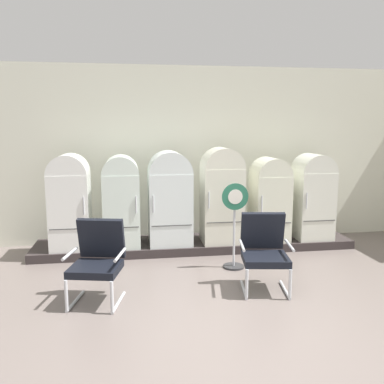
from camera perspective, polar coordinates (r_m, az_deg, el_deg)
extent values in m
cube|color=#6D625D|center=(4.62, 6.67, -19.02)|extent=(12.00, 10.00, 0.05)
cube|color=silver|center=(7.68, -0.28, 5.16)|extent=(11.76, 0.12, 3.21)
cube|color=#47443F|center=(7.69, -0.29, 14.52)|extent=(11.76, 0.07, 0.06)
cube|color=#312A2A|center=(7.34, 0.45, -7.24)|extent=(5.52, 0.95, 0.14)
cube|color=white|center=(7.05, -16.49, -2.54)|extent=(0.63, 0.65, 1.24)
cylinder|color=white|center=(6.95, -16.73, 2.45)|extent=(0.63, 0.64, 0.63)
cube|color=#383838|center=(6.78, -16.78, -4.95)|extent=(0.58, 0.01, 0.01)
cylinder|color=silver|center=(6.65, -14.76, -1.85)|extent=(0.02, 0.02, 0.28)
cube|color=silver|center=(6.98, -9.71, -2.45)|extent=(0.60, 0.66, 1.22)
cylinder|color=silver|center=(6.89, -9.85, 2.52)|extent=(0.60, 0.65, 0.60)
cube|color=#383838|center=(6.71, -9.71, -4.87)|extent=(0.55, 0.01, 0.01)
cylinder|color=silver|center=(6.62, -7.74, -1.77)|extent=(0.02, 0.02, 0.28)
cube|color=white|center=(7.03, -3.09, -2.25)|extent=(0.72, 0.69, 1.22)
cylinder|color=white|center=(6.93, -3.13, 2.71)|extent=(0.72, 0.67, 0.72)
cube|color=#383838|center=(6.74, -2.79, -4.68)|extent=(0.66, 0.01, 0.01)
cylinder|color=silver|center=(6.62, -5.37, -1.70)|extent=(0.02, 0.02, 0.28)
cube|color=silver|center=(7.11, 4.13, -1.84)|extent=(0.68, 0.58, 1.29)
cylinder|color=silver|center=(7.01, 4.20, 3.36)|extent=(0.68, 0.57, 0.68)
cube|color=#383838|center=(6.88, 4.65, -4.21)|extent=(0.63, 0.01, 0.01)
cylinder|color=silver|center=(6.73, 2.38, -1.11)|extent=(0.02, 0.02, 0.28)
cube|color=silver|center=(7.37, 10.68, -2.15)|extent=(0.61, 0.61, 1.15)
cylinder|color=silver|center=(7.28, 10.82, 2.28)|extent=(0.61, 0.60, 0.61)
cube|color=#383838|center=(7.13, 11.44, -4.27)|extent=(0.56, 0.01, 0.01)
cylinder|color=silver|center=(6.97, 9.66, -1.63)|extent=(0.02, 0.02, 0.28)
cube|color=silver|center=(7.66, 16.30, -1.74)|extent=(0.63, 0.62, 1.20)
cylinder|color=silver|center=(7.58, 16.50, 2.70)|extent=(0.63, 0.61, 0.63)
cube|color=#383838|center=(7.43, 17.23, -3.82)|extent=(0.58, 0.01, 0.01)
cylinder|color=silver|center=(7.24, 15.60, -1.18)|extent=(0.02, 0.02, 0.28)
cylinder|color=silver|center=(5.43, -15.85, -14.32)|extent=(0.17, 0.58, 0.04)
cylinder|color=silver|center=(5.12, -17.02, -13.55)|extent=(0.05, 0.05, 0.38)
cylinder|color=silver|center=(5.27, -10.16, -14.82)|extent=(0.17, 0.58, 0.04)
cylinder|color=silver|center=(4.96, -11.02, -14.09)|extent=(0.05, 0.05, 0.38)
cube|color=black|center=(5.19, -13.22, -10.32)|extent=(0.68, 0.64, 0.09)
cube|color=black|center=(5.36, -12.43, -6.26)|extent=(0.60, 0.30, 0.52)
cylinder|color=silver|center=(5.23, -16.55, -8.17)|extent=(0.14, 0.47, 0.04)
cylinder|color=silver|center=(5.05, -9.94, -8.56)|extent=(0.14, 0.47, 0.04)
cylinder|color=silver|center=(5.60, 7.20, -13.27)|extent=(0.13, 0.58, 0.04)
cylinder|color=silver|center=(5.28, 7.59, -12.51)|extent=(0.05, 0.05, 0.38)
cylinder|color=silver|center=(5.69, 12.74, -13.07)|extent=(0.13, 0.58, 0.04)
cylinder|color=silver|center=(5.37, 13.44, -12.30)|extent=(0.05, 0.05, 0.38)
cube|color=black|center=(5.49, 10.12, -9.11)|extent=(0.65, 0.61, 0.09)
cube|color=black|center=(5.67, 9.73, -5.29)|extent=(0.60, 0.26, 0.52)
cylinder|color=silver|center=(5.39, 6.93, -7.32)|extent=(0.11, 0.48, 0.04)
cylinder|color=silver|center=(5.49, 13.36, -7.19)|extent=(0.11, 0.48, 0.04)
cylinder|color=#2D2D30|center=(6.44, 5.77, -10.22)|extent=(0.32, 0.32, 0.03)
cylinder|color=silver|center=(6.27, 5.85, -5.45)|extent=(0.04, 0.04, 1.08)
cylinder|color=#27694E|center=(6.13, 6.00, -0.64)|extent=(0.40, 0.02, 0.40)
cylinder|color=white|center=(6.12, 6.03, -0.66)|extent=(0.22, 0.00, 0.22)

